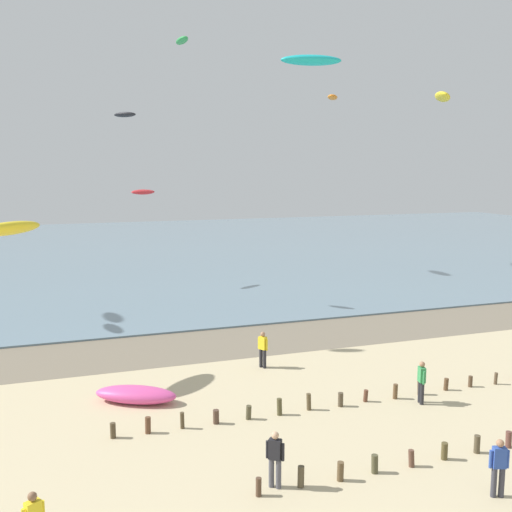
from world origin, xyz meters
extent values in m
cube|color=#7A6D59|center=(0.00, 21.02, 0.00)|extent=(120.00, 5.57, 0.01)
cube|color=slate|center=(0.00, 58.80, 0.05)|extent=(160.00, 70.00, 0.10)
cylinder|color=#513A2A|center=(1.34, 6.42, 0.27)|extent=(0.18, 0.19, 0.55)
cylinder|color=brown|center=(2.66, 6.47, 0.32)|extent=(0.20, 0.20, 0.64)
cylinder|color=brown|center=(3.91, 6.41, 0.29)|extent=(0.20, 0.21, 0.59)
cylinder|color=#4A462E|center=(5.11, 6.49, 0.29)|extent=(0.21, 0.22, 0.58)
cylinder|color=brown|center=(6.38, 6.45, 0.27)|extent=(0.20, 0.20, 0.55)
cylinder|color=brown|center=(7.64, 6.50, 0.28)|extent=(0.23, 0.23, 0.58)
cylinder|color=brown|center=(8.91, 6.53, 0.30)|extent=(0.21, 0.21, 0.61)
cylinder|color=brown|center=(10.18, 6.52, 0.27)|extent=(0.20, 0.21, 0.56)
cylinder|color=#4C3E2B|center=(-2.18, 11.51, 0.27)|extent=(0.19, 0.21, 0.54)
cylinder|color=brown|center=(-0.99, 11.50, 0.29)|extent=(0.21, 0.22, 0.59)
cylinder|color=#4C3F2B|center=(0.23, 11.48, 0.30)|extent=(0.16, 0.17, 0.61)
cylinder|color=#4E392C|center=(1.47, 11.47, 0.26)|extent=(0.23, 0.24, 0.53)
cylinder|color=#4C4630|center=(2.71, 11.45, 0.26)|extent=(0.21, 0.22, 0.54)
cylinder|color=#4C462B|center=(3.93, 11.45, 0.32)|extent=(0.20, 0.22, 0.65)
cylinder|color=brown|center=(5.16, 11.52, 0.32)|extent=(0.19, 0.18, 0.66)
cylinder|color=#4E4231|center=(6.47, 11.43, 0.28)|extent=(0.21, 0.21, 0.55)
cylinder|color=brown|center=(7.63, 11.53, 0.24)|extent=(0.19, 0.19, 0.49)
cylinder|color=brown|center=(8.91, 11.41, 0.30)|extent=(0.19, 0.21, 0.62)
cylinder|color=#4E3C2B|center=(10.10, 11.46, 0.29)|extent=(0.21, 0.21, 0.58)
cylinder|color=brown|center=(11.43, 11.53, 0.25)|extent=(0.20, 0.20, 0.52)
cylinder|color=#4F3B29|center=(12.64, 11.51, 0.24)|extent=(0.18, 0.18, 0.48)
cylinder|color=brown|center=(13.87, 11.41, 0.26)|extent=(0.14, 0.16, 0.52)
cylinder|color=#4C4C56|center=(2.02, 6.62, 0.44)|extent=(0.16, 0.16, 0.88)
cylinder|color=#4C4C56|center=(1.86, 6.77, 0.44)|extent=(0.16, 0.16, 0.88)
cube|color=black|center=(1.94, 6.69, 1.18)|extent=(0.42, 0.40, 0.60)
sphere|color=tan|center=(1.94, 6.69, 1.60)|extent=(0.22, 0.22, 0.22)
cylinder|color=black|center=(2.12, 6.54, 1.13)|extent=(0.09, 0.09, 0.52)
cylinder|color=black|center=(1.76, 6.85, 1.13)|extent=(0.09, 0.09, 0.52)
sphere|color=brown|center=(-4.57, 5.54, 1.60)|extent=(0.22, 0.22, 0.22)
cylinder|color=yellow|center=(-4.36, 5.65, 1.13)|extent=(0.09, 0.09, 0.52)
cylinder|color=#232328|center=(5.09, 16.80, 0.44)|extent=(0.16, 0.16, 0.88)
cylinder|color=#232328|center=(5.20, 16.62, 0.44)|extent=(0.16, 0.16, 0.88)
cube|color=yellow|center=(5.14, 16.71, 1.18)|extent=(0.37, 0.42, 0.60)
sphere|color=#9E7051|center=(5.14, 16.71, 1.60)|extent=(0.22, 0.22, 0.22)
cylinder|color=yellow|center=(5.02, 16.92, 1.13)|extent=(0.09, 0.09, 0.52)
cylinder|color=yellow|center=(5.27, 16.50, 1.13)|extent=(0.09, 0.09, 0.52)
cylinder|color=#383842|center=(7.80, 4.15, 0.44)|extent=(0.16, 0.16, 0.88)
cylinder|color=#383842|center=(7.60, 4.22, 0.44)|extent=(0.16, 0.16, 0.88)
cube|color=#2D4CA5|center=(7.70, 4.19, 1.18)|extent=(0.41, 0.32, 0.60)
sphere|color=#9E7051|center=(7.70, 4.19, 1.60)|extent=(0.22, 0.22, 0.22)
cylinder|color=#2D4CA5|center=(7.93, 4.11, 1.13)|extent=(0.09, 0.09, 0.52)
cylinder|color=#2D4CA5|center=(7.47, 4.26, 1.13)|extent=(0.09, 0.09, 0.52)
cylinder|color=#232328|center=(9.63, 10.78, 0.44)|extent=(0.16, 0.16, 0.88)
cylinder|color=#232328|center=(9.58, 10.57, 0.44)|extent=(0.16, 0.16, 0.88)
cube|color=#338C4C|center=(9.61, 10.67, 1.18)|extent=(0.30, 0.40, 0.60)
sphere|color=#9E7051|center=(9.61, 10.67, 1.60)|extent=(0.22, 0.22, 0.22)
cylinder|color=#338C4C|center=(9.67, 10.90, 1.13)|extent=(0.09, 0.09, 0.52)
cylinder|color=#338C4C|center=(9.55, 10.44, 1.13)|extent=(0.09, 0.09, 0.52)
ellipsoid|color=#E54C99|center=(-1.01, 14.41, 0.33)|extent=(3.48, 2.61, 0.66)
ellipsoid|color=yellow|center=(23.08, 28.72, 14.24)|extent=(2.53, 3.43, 0.94)
ellipsoid|color=orange|center=(21.31, 42.83, 15.66)|extent=(2.16, 2.83, 0.45)
ellipsoid|color=green|center=(7.37, 43.38, 19.88)|extent=(1.05, 2.91, 0.56)
ellipsoid|color=yellow|center=(-5.56, 18.47, 6.68)|extent=(3.16, 3.04, 0.87)
ellipsoid|color=red|center=(2.90, 37.61, 7.37)|extent=(2.27, 1.77, 0.51)
ellipsoid|color=black|center=(0.96, 31.42, 12.59)|extent=(1.63, 1.79, 0.42)
ellipsoid|color=#19B2B7|center=(9.30, 20.96, 14.72)|extent=(3.36, 1.75, 0.59)
camera|label=1|loc=(-3.85, -8.40, 9.20)|focal=41.86mm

